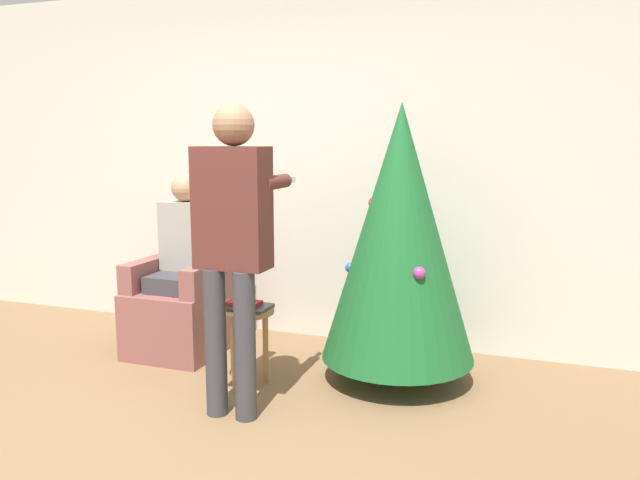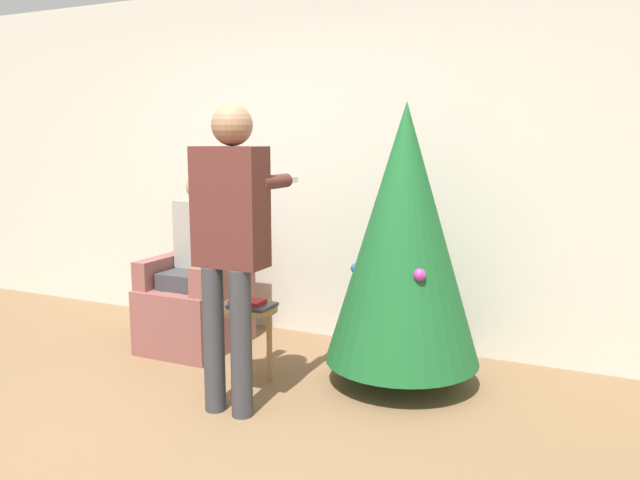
{
  "view_description": "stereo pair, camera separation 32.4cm",
  "coord_description": "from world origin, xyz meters",
  "px_view_note": "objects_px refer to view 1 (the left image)",
  "views": [
    {
      "loc": [
        1.74,
        -2.26,
        1.53
      ],
      "look_at": [
        0.54,
        1.1,
        0.96
      ],
      "focal_mm": 35.0,
      "sensor_mm": 36.0,
      "label": 1
    },
    {
      "loc": [
        2.04,
        -2.14,
        1.53
      ],
      "look_at": [
        0.54,
        1.1,
        0.96
      ],
      "focal_mm": 35.0,
      "sensor_mm": 36.0,
      "label": 2
    }
  ],
  "objects_px": {
    "armchair": "(185,303)",
    "side_stool": "(244,322)",
    "christmas_tree": "(399,233)",
    "person_seated": "(181,255)",
    "person_standing": "(233,233)"
  },
  "relations": [
    {
      "from": "armchair",
      "to": "person_seated",
      "type": "height_order",
      "value": "person_seated"
    },
    {
      "from": "armchair",
      "to": "side_stool",
      "type": "distance_m",
      "value": 0.85
    },
    {
      "from": "person_seated",
      "to": "person_standing",
      "type": "height_order",
      "value": "person_standing"
    },
    {
      "from": "christmas_tree",
      "to": "armchair",
      "type": "relative_size",
      "value": 1.8
    },
    {
      "from": "person_seated",
      "to": "side_stool",
      "type": "bearing_deg",
      "value": -31.46
    },
    {
      "from": "armchair",
      "to": "christmas_tree",
      "type": "bearing_deg",
      "value": -2.36
    },
    {
      "from": "person_seated",
      "to": "person_standing",
      "type": "bearing_deg",
      "value": -44.04
    },
    {
      "from": "christmas_tree",
      "to": "side_stool",
      "type": "xyz_separation_m",
      "value": [
        -0.89,
        -0.4,
        -0.55
      ]
    },
    {
      "from": "christmas_tree",
      "to": "side_stool",
      "type": "bearing_deg",
      "value": -156.02
    },
    {
      "from": "christmas_tree",
      "to": "side_stool",
      "type": "distance_m",
      "value": 1.12
    },
    {
      "from": "side_stool",
      "to": "person_seated",
      "type": "bearing_deg",
      "value": 148.54
    },
    {
      "from": "person_seated",
      "to": "christmas_tree",
      "type": "bearing_deg",
      "value": -1.44
    },
    {
      "from": "person_standing",
      "to": "armchair",
      "type": "bearing_deg",
      "value": 135.09
    },
    {
      "from": "armchair",
      "to": "side_stool",
      "type": "relative_size",
      "value": 1.97
    },
    {
      "from": "person_standing",
      "to": "side_stool",
      "type": "distance_m",
      "value": 0.75
    }
  ]
}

